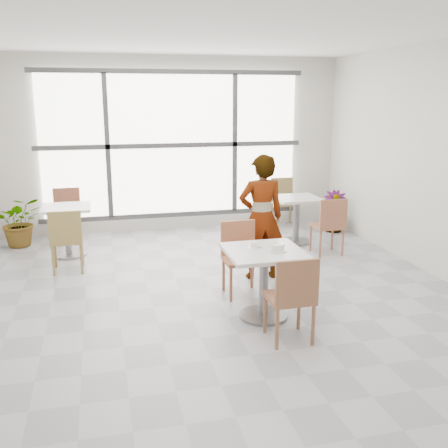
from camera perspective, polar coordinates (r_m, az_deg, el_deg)
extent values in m
plane|color=#9E9EA5|center=(6.01, -0.69, -8.62)|extent=(7.00, 7.00, 0.00)
plane|color=white|center=(5.59, -0.78, 21.08)|extent=(7.00, 7.00, 0.00)
plane|color=silver|center=(9.03, -5.79, 8.76)|extent=(6.00, 0.00, 6.00)
plane|color=silver|center=(2.42, 18.40, -6.27)|extent=(6.00, 0.00, 6.00)
cube|color=white|center=(8.97, -5.74, 8.72)|extent=(4.40, 0.04, 2.40)
cube|color=#3F3F42|center=(8.94, -5.71, 8.71)|extent=(4.60, 0.05, 0.08)
cube|color=#3F3F42|center=(8.86, -12.85, 8.38)|extent=(0.08, 0.05, 2.40)
cube|color=#3F3F42|center=(9.16, 1.20, 8.90)|extent=(0.08, 0.05, 2.40)
cube|color=#3F3F42|center=(9.13, -5.52, 1.06)|extent=(4.60, 0.05, 0.08)
cube|color=#3F3F42|center=(8.91, -5.90, 16.54)|extent=(4.60, 0.05, 0.08)
cube|color=silver|center=(5.38, 4.52, -3.13)|extent=(0.80, 0.80, 0.04)
cylinder|color=slate|center=(5.50, 4.45, -6.87)|extent=(0.10, 0.10, 0.71)
cylinder|color=slate|center=(5.63, 4.38, -10.11)|extent=(0.52, 0.52, 0.03)
cube|color=brown|center=(5.01, 7.27, -8.15)|extent=(0.42, 0.42, 0.04)
cube|color=brown|center=(4.76, 8.17, -6.41)|extent=(0.42, 0.04, 0.42)
cylinder|color=brown|center=(5.31, 8.33, -9.49)|extent=(0.04, 0.04, 0.41)
cylinder|color=brown|center=(5.01, 9.89, -11.05)|extent=(0.04, 0.04, 0.41)
cylinder|color=brown|center=(5.20, 4.59, -9.94)|extent=(0.04, 0.04, 0.41)
cylinder|color=brown|center=(4.89, 5.93, -11.58)|extent=(0.04, 0.04, 0.41)
cube|color=#A55E3D|center=(6.07, 2.01, -4.05)|extent=(0.42, 0.42, 0.04)
cube|color=#A55E3D|center=(6.18, 1.55, -1.50)|extent=(0.42, 0.04, 0.42)
cylinder|color=#A55E3D|center=(5.94, 0.78, -6.77)|extent=(0.04, 0.04, 0.41)
cylinder|color=#A55E3D|center=(6.27, -0.05, -5.64)|extent=(0.04, 0.04, 0.41)
cylinder|color=#A55E3D|center=(6.03, 4.11, -6.47)|extent=(0.04, 0.04, 0.41)
cylinder|color=#A55E3D|center=(6.36, 3.12, -5.37)|extent=(0.04, 0.04, 0.41)
cylinder|color=white|center=(5.36, 5.90, -2.95)|extent=(0.21, 0.21, 0.01)
cylinder|color=white|center=(5.34, 5.91, -2.52)|extent=(0.16, 0.16, 0.07)
torus|color=white|center=(5.34, 5.92, -2.21)|extent=(0.16, 0.16, 0.01)
cylinder|color=tan|center=(5.35, 5.91, -2.55)|extent=(0.14, 0.14, 0.05)
cylinder|color=beige|center=(5.34, 6.10, -2.23)|extent=(0.03, 0.03, 0.02)
cylinder|color=beige|center=(5.35, 5.85, -2.17)|extent=(0.03, 0.03, 0.02)
cylinder|color=beige|center=(5.33, 5.83, -2.20)|extent=(0.03, 0.03, 0.02)
cylinder|color=#F5EE9E|center=(5.33, 5.61, -2.11)|extent=(0.03, 0.03, 0.02)
cylinder|color=beige|center=(5.35, 5.95, -2.14)|extent=(0.03, 0.03, 0.01)
cylinder|color=beige|center=(5.37, 6.27, -2.15)|extent=(0.03, 0.03, 0.01)
cylinder|color=beige|center=(5.33, 6.01, -2.23)|extent=(0.03, 0.03, 0.02)
cylinder|color=#F3E89D|center=(5.34, 6.24, -2.19)|extent=(0.03, 0.03, 0.02)
cylinder|color=beige|center=(5.38, 5.69, -2.03)|extent=(0.03, 0.03, 0.01)
cylinder|color=beige|center=(5.37, 5.86, -2.06)|extent=(0.03, 0.03, 0.02)
cylinder|color=beige|center=(5.31, 5.46, -2.29)|extent=(0.03, 0.03, 0.01)
cylinder|color=white|center=(5.43, 3.36, -2.68)|extent=(0.13, 0.13, 0.01)
cylinder|color=white|center=(5.42, 3.36, -2.33)|extent=(0.08, 0.08, 0.06)
torus|color=white|center=(5.43, 3.80, -2.30)|extent=(0.05, 0.01, 0.05)
cylinder|color=black|center=(5.42, 3.37, -2.09)|extent=(0.07, 0.07, 0.00)
cube|color=silver|center=(5.43, 3.93, -2.63)|extent=(0.09, 0.05, 0.00)
sphere|color=silver|center=(5.45, 4.23, -2.55)|extent=(0.02, 0.02, 0.02)
imported|color=black|center=(6.57, 4.16, 0.75)|extent=(0.59, 0.39, 1.62)
cube|color=white|center=(7.86, -17.19, 1.75)|extent=(0.70, 0.70, 0.04)
cylinder|color=gray|center=(7.94, -16.99, -0.89)|extent=(0.10, 0.10, 0.71)
cylinder|color=gray|center=(8.03, -16.82, -3.24)|extent=(0.52, 0.52, 0.03)
cube|color=silver|center=(8.28, 8.12, 2.83)|extent=(0.70, 0.70, 0.04)
cylinder|color=slate|center=(8.36, 8.03, 0.31)|extent=(0.10, 0.10, 0.71)
cylinder|color=slate|center=(8.44, 7.95, -1.93)|extent=(0.52, 0.52, 0.03)
cube|color=olive|center=(7.22, -17.09, -1.74)|extent=(0.42, 0.42, 0.04)
cube|color=olive|center=(6.98, -17.30, -0.33)|extent=(0.42, 0.04, 0.42)
cylinder|color=olive|center=(7.45, -15.51, -2.96)|extent=(0.04, 0.04, 0.41)
cylinder|color=olive|center=(7.10, -15.58, -3.79)|extent=(0.04, 0.04, 0.41)
cylinder|color=olive|center=(7.47, -18.27, -3.11)|extent=(0.04, 0.04, 0.41)
cylinder|color=olive|center=(7.13, -18.48, -3.94)|extent=(0.04, 0.04, 0.41)
cube|color=brown|center=(8.63, -17.06, 0.77)|extent=(0.42, 0.42, 0.04)
cube|color=brown|center=(8.77, -17.11, 2.51)|extent=(0.42, 0.04, 0.42)
cylinder|color=brown|center=(8.52, -18.22, -1.04)|extent=(0.04, 0.04, 0.41)
cylinder|color=brown|center=(8.87, -18.06, -0.46)|extent=(0.04, 0.04, 0.41)
cylinder|color=brown|center=(8.50, -15.81, -0.90)|extent=(0.04, 0.04, 0.41)
cylinder|color=brown|center=(8.85, -15.74, -0.32)|extent=(0.04, 0.04, 0.41)
cube|color=#985B40|center=(7.81, 11.41, -0.22)|extent=(0.42, 0.42, 0.04)
cube|color=#985B40|center=(7.60, 12.09, 1.12)|extent=(0.42, 0.04, 0.42)
cylinder|color=#985B40|center=(8.10, 11.96, -1.39)|extent=(0.04, 0.04, 0.41)
cylinder|color=#985B40|center=(7.79, 13.09, -2.06)|extent=(0.04, 0.04, 0.41)
cylinder|color=#985B40|center=(7.96, 9.62, -1.56)|extent=(0.04, 0.04, 0.41)
cylinder|color=#985B40|center=(7.64, 10.67, -2.26)|extent=(0.04, 0.04, 0.41)
cube|color=olive|center=(9.39, 6.80, 2.32)|extent=(0.42, 0.42, 0.04)
cube|color=olive|center=(9.52, 6.44, 3.90)|extent=(0.42, 0.04, 0.42)
cylinder|color=olive|center=(9.21, 6.10, 0.68)|extent=(0.04, 0.04, 0.41)
cylinder|color=olive|center=(9.54, 5.37, 1.16)|extent=(0.04, 0.04, 0.41)
cylinder|color=olive|center=(9.34, 8.18, 0.80)|extent=(0.04, 0.04, 0.41)
cylinder|color=olive|center=(9.66, 7.39, 1.27)|extent=(0.04, 0.04, 0.41)
imported|color=#507B42|center=(8.70, -21.78, 0.26)|extent=(0.79, 0.71, 0.79)
imported|color=#498149|center=(9.17, 12.13, 1.39)|extent=(0.52, 0.52, 0.72)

